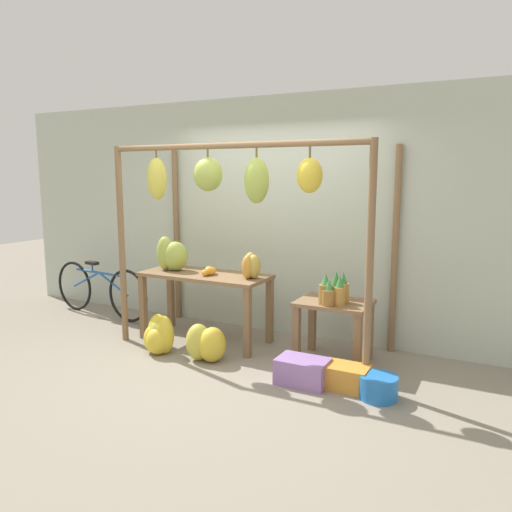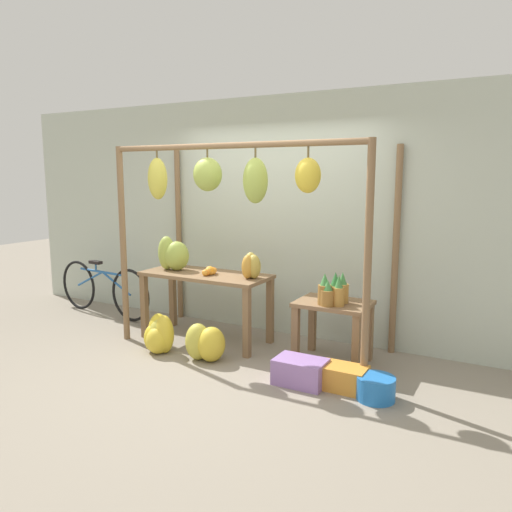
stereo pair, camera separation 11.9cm
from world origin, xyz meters
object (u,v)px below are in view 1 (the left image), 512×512
at_px(fruit_crate_white, 303,371).
at_px(blue_bucket, 378,387).
at_px(parked_bicycle, 100,289).
at_px(orange_pile, 209,271).
at_px(papaya_pile, 251,266).
at_px(banana_pile_ground_left, 159,336).
at_px(banana_pile_ground_right, 206,343).
at_px(fruit_crate_purple, 345,377).
at_px(banana_pile_on_table, 172,255).
at_px(pineapple_cluster, 334,291).

relative_size(fruit_crate_white, blue_bucket, 1.41).
bearing_deg(parked_bicycle, blue_bucket, -11.50).
bearing_deg(orange_pile, papaya_pile, 5.24).
distance_m(banana_pile_ground_left, banana_pile_ground_right, 0.58).
xyz_separation_m(banana_pile_ground_left, fruit_crate_purple, (2.05, 0.04, -0.08)).
bearing_deg(papaya_pile, banana_pile_ground_right, -112.43).
distance_m(banana_pile_on_table, parked_bicycle, 1.52).
bearing_deg(blue_bucket, orange_pile, 164.73).
distance_m(orange_pile, pineapple_cluster, 1.47).
relative_size(orange_pile, parked_bicycle, 0.13).
distance_m(orange_pile, fruit_crate_purple, 1.95).
height_order(banana_pile_ground_left, fruit_crate_white, banana_pile_ground_left).
relative_size(banana_pile_on_table, parked_bicycle, 0.24).
height_order(banana_pile_on_table, blue_bucket, banana_pile_on_table).
xyz_separation_m(blue_bucket, fruit_crate_purple, (-0.31, 0.07, 0.01)).
bearing_deg(banana_pile_ground_left, orange_pile, 60.20).
xyz_separation_m(banana_pile_on_table, parked_bicycle, (-1.38, 0.22, -0.60)).
relative_size(fruit_crate_white, papaya_pile, 1.65).
bearing_deg(parked_bicycle, banana_pile_on_table, -9.03).
height_order(banana_pile_ground_left, fruit_crate_purple, banana_pile_ground_left).
bearing_deg(fruit_crate_purple, parked_bicycle, 168.58).
xyz_separation_m(papaya_pile, fruit_crate_purple, (1.24, -0.54, -0.82)).
xyz_separation_m(orange_pile, blue_bucket, (2.06, -0.56, -0.73)).
bearing_deg(banana_pile_on_table, banana_pile_ground_left, -67.81).
bearing_deg(banana_pile_ground_right, banana_pile_on_table, 146.41).
height_order(banana_pile_on_table, banana_pile_ground_left, banana_pile_on_table).
relative_size(orange_pile, fruit_crate_purple, 0.57).
height_order(pineapple_cluster, banana_pile_ground_right, pineapple_cluster).
height_order(orange_pile, fruit_crate_white, orange_pile).
height_order(pineapple_cluster, blue_bucket, pineapple_cluster).
bearing_deg(banana_pile_on_table, fruit_crate_white, -17.54).
bearing_deg(banana_pile_ground_right, papaya_pile, 67.57).
height_order(banana_pile_ground_right, parked_bicycle, parked_bicycle).
bearing_deg(fruit_crate_purple, banana_pile_ground_right, -179.37).
distance_m(banana_pile_on_table, fruit_crate_purple, 2.49).
height_order(pineapple_cluster, papaya_pile, papaya_pile).
xyz_separation_m(pineapple_cluster, fruit_crate_purple, (0.28, -0.47, -0.66)).
xyz_separation_m(banana_pile_ground_left, papaya_pile, (0.81, 0.58, 0.74)).
bearing_deg(pineapple_cluster, fruit_crate_purple, -59.49).
height_order(orange_pile, banana_pile_ground_right, orange_pile).
relative_size(banana_pile_ground_left, parked_bicycle, 0.24).
bearing_deg(banana_pile_on_table, fruit_crate_purple, -12.85).
distance_m(banana_pile_on_table, banana_pile_ground_left, 0.99).
xyz_separation_m(banana_pile_ground_left, fruit_crate_white, (1.67, -0.04, -0.07)).
height_order(papaya_pile, fruit_crate_purple, papaya_pile).
bearing_deg(fruit_crate_purple, papaya_pile, 156.59).
bearing_deg(banana_pile_ground_left, banana_pile_on_table, 112.19).
bearing_deg(blue_bucket, pineapple_cluster, 137.55).
bearing_deg(orange_pile, banana_pile_on_table, 177.06).
bearing_deg(banana_pile_ground_right, parked_bicycle, 160.95).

